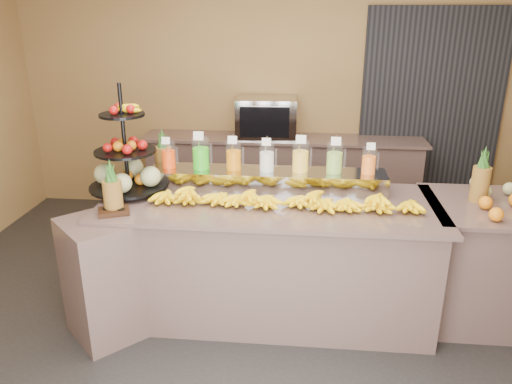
# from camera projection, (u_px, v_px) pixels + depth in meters

# --- Properties ---
(ground) EXTENTS (6.00, 6.00, 0.00)m
(ground) POSITION_uv_depth(u_px,v_px,m) (266.00, 332.00, 3.73)
(ground) COLOR black
(ground) RESTS_ON ground
(room_envelope) EXTENTS (6.04, 5.02, 2.82)m
(room_envelope) POSITION_uv_depth(u_px,v_px,m) (300.00, 64.00, 3.79)
(room_envelope) COLOR olive
(room_envelope) RESTS_ON ground
(buffet_counter) EXTENTS (2.75, 1.25, 0.93)m
(buffet_counter) POSITION_uv_depth(u_px,v_px,m) (254.00, 259.00, 3.82)
(buffet_counter) COLOR gray
(buffet_counter) RESTS_ON ground
(right_counter) EXTENTS (1.08, 0.88, 0.93)m
(right_counter) POSITION_uv_depth(u_px,v_px,m) (493.00, 261.00, 3.78)
(right_counter) COLOR gray
(right_counter) RESTS_ON ground
(back_ledge) EXTENTS (3.10, 0.55, 0.93)m
(back_ledge) POSITION_uv_depth(u_px,v_px,m) (282.00, 177.00, 5.67)
(back_ledge) COLOR gray
(back_ledge) RESTS_ON ground
(pitcher_tray) EXTENTS (1.85, 0.30, 0.15)m
(pitcher_tray) POSITION_uv_depth(u_px,v_px,m) (267.00, 179.00, 3.93)
(pitcher_tray) COLOR gray
(pitcher_tray) RESTS_ON buffet_counter
(juice_pitcher_orange_a) EXTENTS (0.11, 0.12, 0.27)m
(juice_pitcher_orange_a) POSITION_uv_depth(u_px,v_px,m) (169.00, 156.00, 3.94)
(juice_pitcher_orange_a) COLOR silver
(juice_pitcher_orange_a) RESTS_ON pitcher_tray
(juice_pitcher_green) EXTENTS (0.13, 0.14, 0.32)m
(juice_pitcher_green) POSITION_uv_depth(u_px,v_px,m) (201.00, 155.00, 3.91)
(juice_pitcher_green) COLOR silver
(juice_pitcher_green) RESTS_ON pitcher_tray
(juice_pitcher_orange_b) EXTENTS (0.12, 0.13, 0.29)m
(juice_pitcher_orange_b) POSITION_uv_depth(u_px,v_px,m) (234.00, 157.00, 3.89)
(juice_pitcher_orange_b) COLOR silver
(juice_pitcher_orange_b) RESTS_ON pitcher_tray
(juice_pitcher_milk) EXTENTS (0.12, 0.12, 0.28)m
(juice_pitcher_milk) POSITION_uv_depth(u_px,v_px,m) (267.00, 159.00, 3.87)
(juice_pitcher_milk) COLOR silver
(juice_pitcher_milk) RESTS_ON pitcher_tray
(juice_pitcher_lemon) EXTENTS (0.13, 0.13, 0.31)m
(juice_pitcher_lemon) POSITION_uv_depth(u_px,v_px,m) (300.00, 158.00, 3.84)
(juice_pitcher_lemon) COLOR silver
(juice_pitcher_lemon) RESTS_ON pitcher_tray
(juice_pitcher_lime) EXTENTS (0.13, 0.13, 0.31)m
(juice_pitcher_lime) POSITION_uv_depth(u_px,v_px,m) (334.00, 160.00, 3.82)
(juice_pitcher_lime) COLOR silver
(juice_pitcher_lime) RESTS_ON pitcher_tray
(juice_pitcher_orange_c) EXTENTS (0.11, 0.11, 0.27)m
(juice_pitcher_orange_c) POSITION_uv_depth(u_px,v_px,m) (369.00, 162.00, 3.80)
(juice_pitcher_orange_c) COLOR silver
(juice_pitcher_orange_c) RESTS_ON pitcher_tray
(banana_heap) EXTENTS (1.97, 0.18, 0.16)m
(banana_heap) POSITION_uv_depth(u_px,v_px,m) (283.00, 197.00, 3.60)
(banana_heap) COLOR #FFEA0C
(banana_heap) RESTS_ON buffet_counter
(fruit_stand) EXTENTS (0.70, 0.70, 0.84)m
(fruit_stand) POSITION_uv_depth(u_px,v_px,m) (131.00, 165.00, 3.81)
(fruit_stand) COLOR black
(fruit_stand) RESTS_ON buffet_counter
(condiment_caddy) EXTENTS (0.25, 0.22, 0.03)m
(condiment_caddy) POSITION_uv_depth(u_px,v_px,m) (114.00, 211.00, 3.47)
(condiment_caddy) COLOR black
(condiment_caddy) RESTS_ON buffet_counter
(pineapple_left_a) EXTENTS (0.13, 0.13, 0.39)m
(pineapple_left_a) POSITION_uv_depth(u_px,v_px,m) (113.00, 192.00, 3.46)
(pineapple_left_a) COLOR brown
(pineapple_left_a) RESTS_ON buffet_counter
(pineapple_left_b) EXTENTS (0.14, 0.14, 0.42)m
(pineapple_left_b) POSITION_uv_depth(u_px,v_px,m) (164.00, 159.00, 4.16)
(pineapple_left_b) COLOR brown
(pineapple_left_b) RESTS_ON buffet_counter
(right_fruit_pile) EXTENTS (0.50, 0.47, 0.26)m
(right_fruit_pile) POSITION_uv_depth(u_px,v_px,m) (510.00, 199.00, 3.51)
(right_fruit_pile) COLOR brown
(right_fruit_pile) RESTS_ON right_counter
(oven_warmer) EXTENTS (0.67, 0.48, 0.43)m
(oven_warmer) POSITION_uv_depth(u_px,v_px,m) (266.00, 117.00, 5.45)
(oven_warmer) COLOR gray
(oven_warmer) RESTS_ON back_ledge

